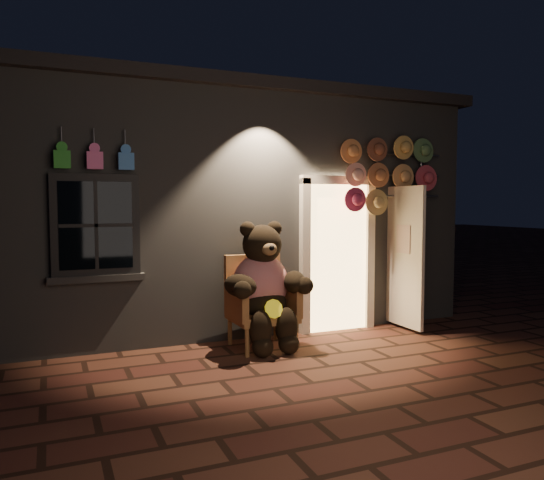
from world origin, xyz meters
TOP-DOWN VIEW (x-y plane):
  - ground at (0.00, 0.00)m, footprint 60.00×60.00m
  - shop_building at (0.00, 3.99)m, footprint 7.30×5.95m
  - wicker_armchair at (0.02, 1.09)m, footprint 0.81×0.73m
  - teddy_bear at (0.02, 0.94)m, footprint 1.15×0.90m
  - hat_rack at (2.06, 1.28)m, footprint 1.70×0.22m

SIDE VIEW (x-z plane):
  - ground at x=0.00m, z-range 0.00..0.00m
  - wicker_armchair at x=0.02m, z-range 0.00..1.15m
  - teddy_bear at x=0.02m, z-range 0.00..1.58m
  - shop_building at x=0.00m, z-range -0.02..3.49m
  - hat_rack at x=2.06m, z-range 0.88..3.62m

